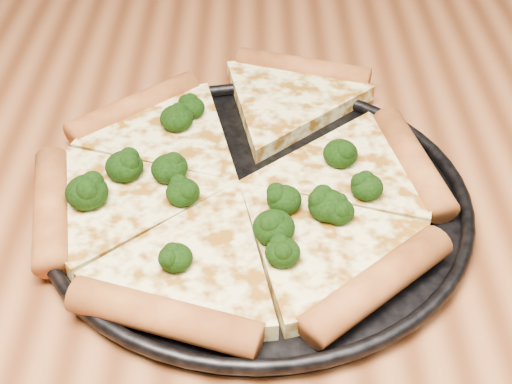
{
  "coord_description": "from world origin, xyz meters",
  "views": [
    {
      "loc": [
        0.01,
        -0.4,
        1.13
      ],
      "look_at": [
        0.01,
        0.04,
        0.77
      ],
      "focal_mm": 52.72,
      "sensor_mm": 36.0,
      "label": 1
    }
  ],
  "objects": [
    {
      "name": "broccoli_florets",
      "position": [
        -0.01,
        0.03,
        0.78
      ],
      "size": [
        0.23,
        0.21,
        0.02
      ],
      "color": "black",
      "rests_on": "pizza"
    },
    {
      "name": "dining_table",
      "position": [
        0.0,
        0.0,
        0.66
      ],
      "size": [
        1.2,
        0.9,
        0.75
      ],
      "color": "#96552E",
      "rests_on": "ground"
    },
    {
      "name": "pizza_pan",
      "position": [
        0.01,
        0.04,
        0.76
      ],
      "size": [
        0.33,
        0.33,
        0.02
      ],
      "color": "black",
      "rests_on": "dining_table"
    },
    {
      "name": "pizza",
      "position": [
        -0.0,
        0.05,
        0.77
      ],
      "size": [
        0.33,
        0.37,
        0.03
      ],
      "rotation": [
        0.0,
        0.0,
        -0.32
      ],
      "color": "#F9EF98",
      "rests_on": "pizza_pan"
    }
  ]
}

